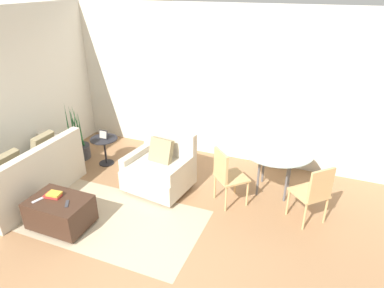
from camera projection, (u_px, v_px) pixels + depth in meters
name	position (u px, v px, depth m)	size (l,w,h in m)	color
ground_plane	(126.00, 270.00, 4.02)	(20.00, 20.00, 0.00)	#936B47
wall_back	(217.00, 85.00, 6.13)	(12.00, 0.06, 2.75)	silver
wall_left	(20.00, 94.00, 5.62)	(0.06, 12.00, 2.75)	silver
area_rug	(103.00, 217.00, 4.91)	(2.86, 1.43, 0.01)	tan
couch	(27.00, 179.00, 5.29)	(0.91, 1.76, 0.90)	beige
armchair	(160.00, 169.00, 5.47)	(1.05, 0.94, 0.92)	beige
ottoman	(60.00, 212.00, 4.64)	(0.80, 0.57, 0.43)	#382319
book_stack	(53.00, 195.00, 4.61)	(0.24, 0.17, 0.06)	#B72D28
tv_remote_primary	(67.00, 204.00, 4.47)	(0.12, 0.15, 0.01)	#333338
tv_remote_secondary	(38.00, 200.00, 4.54)	(0.09, 0.17, 0.01)	#B7B7BC
potted_plant	(78.00, 147.00, 6.46)	(0.43, 0.43, 1.12)	#333338
side_table	(105.00, 146.00, 6.19)	(0.49, 0.49, 0.51)	black
picture_frame	(103.00, 135.00, 6.09)	(0.16, 0.06, 0.16)	black
dining_table	(277.00, 155.00, 5.25)	(1.09, 1.09, 0.73)	#8C9E99
dining_chair_near_left	(227.00, 174.00, 5.00)	(0.59, 0.59, 0.90)	tan
dining_chair_near_right	(314.00, 191.00, 4.59)	(0.59, 0.59, 0.90)	tan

